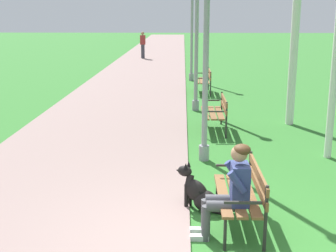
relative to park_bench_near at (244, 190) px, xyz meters
The scene contains 11 objects.
ground_plane 0.92m from the park_bench_near, 127.72° to the right, with size 120.00×120.00×0.00m, color #33752D.
paved_path 23.56m from the park_bench_near, 96.71° to the left, with size 4.08×60.00×0.04m, color gray.
park_bench_near is the anchor object (origin of this frame).
park_bench_mid 5.20m from the park_bench_near, 90.09° to the left, with size 0.55×1.50×0.85m.
park_bench_far 10.64m from the park_bench_near, 90.32° to the left, with size 0.55×1.50×0.85m.
person_seated_on_near_bench 0.43m from the park_bench_near, 121.75° to the right, with size 0.74×0.49×1.25m.
dog_black 0.81m from the park_bench_near, 138.58° to the left, with size 0.76×0.49×0.71m.
lamp_post_near 3.36m from the park_bench_near, 97.88° to the left, with size 0.24×0.24×4.23m.
lamp_post_mid 7.79m from the park_bench_near, 93.35° to the left, with size 0.24×0.24×4.11m.
lamp_post_far 13.86m from the park_bench_near, 91.95° to the left, with size 0.24×0.24×4.40m.
pedestrian_distant 23.16m from the park_bench_near, 98.19° to the left, with size 0.32×0.22×1.65m.
Camera 1 is at (-0.35, -5.26, 2.84)m, focal length 49.86 mm.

